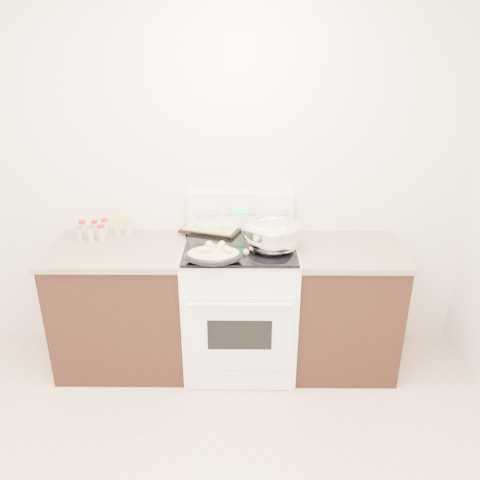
{
  "coord_description": "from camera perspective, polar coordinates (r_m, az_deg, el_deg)",
  "views": [
    {
      "loc": [
        0.37,
        -1.47,
        2.19
      ],
      "look_at": [
        0.35,
        1.37,
        1.0
      ],
      "focal_mm": 35.0,
      "sensor_mm": 36.0,
      "label": 1
    }
  ],
  "objects": [
    {
      "name": "blue_ladle",
      "position": [
        3.05,
        4.77,
        -0.74
      ],
      "size": [
        0.22,
        0.24,
        0.11
      ],
      "color": "#93D2DB",
      "rests_on": "kitchen_range"
    },
    {
      "name": "room_shell",
      "position": [
        1.59,
        -13.13,
        4.39
      ],
      "size": [
        4.1,
        3.6,
        2.75
      ],
      "color": "silver",
      "rests_on": "ground"
    },
    {
      "name": "spice_jars",
      "position": [
        3.45,
        -16.56,
        1.23
      ],
      "size": [
        0.38,
        0.16,
        0.13
      ],
      "color": "#BFB28C",
      "rests_on": "counter_left"
    },
    {
      "name": "kitchen_range",
      "position": [
        3.36,
        0.01,
        -7.69
      ],
      "size": [
        0.78,
        0.73,
        1.22
      ],
      "color": "white",
      "rests_on": "ground"
    },
    {
      "name": "roasting_pan",
      "position": [
        2.9,
        -3.24,
        -1.77
      ],
      "size": [
        0.37,
        0.27,
        0.11
      ],
      "color": "black",
      "rests_on": "kitchen_range"
    },
    {
      "name": "wooden_spoon",
      "position": [
        3.04,
        1.09,
        -1.24
      ],
      "size": [
        0.13,
        0.24,
        0.04
      ],
      "color": "tan",
      "rests_on": "kitchen_range"
    },
    {
      "name": "baking_sheet",
      "position": [
        3.41,
        -3.47,
        1.55
      ],
      "size": [
        0.49,
        0.41,
        0.06
      ],
      "color": "black",
      "rests_on": "kitchen_range"
    },
    {
      "name": "mixing_bowl",
      "position": [
        3.07,
        3.92,
        0.43
      ],
      "size": [
        0.44,
        0.44,
        0.22
      ],
      "color": "silver",
      "rests_on": "kitchen_range"
    },
    {
      "name": "counter_left",
      "position": [
        3.48,
        -13.91,
        -7.77
      ],
      "size": [
        0.93,
        0.67,
        0.92
      ],
      "color": "black",
      "rests_on": "ground"
    },
    {
      "name": "counter_right",
      "position": [
        3.45,
        12.34,
        -7.93
      ],
      "size": [
        0.73,
        0.67,
        0.92
      ],
      "color": "black",
      "rests_on": "ground"
    }
  ]
}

